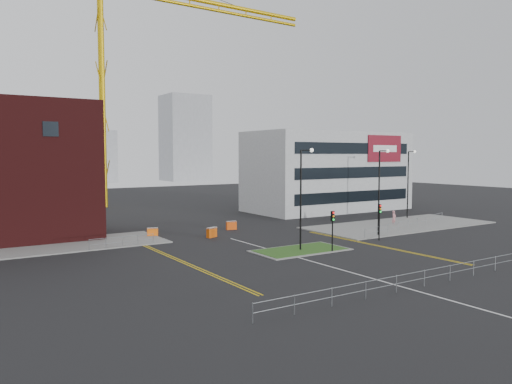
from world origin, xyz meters
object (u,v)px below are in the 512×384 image
at_px(traffic_light_island, 333,223).
at_px(pedestrian, 394,218).
at_px(streetlamp_island, 303,190).
at_px(tower_crane, 135,40).

height_order(traffic_light_island, pedestrian, traffic_light_island).
relative_size(streetlamp_island, traffic_light_island, 2.52).
bearing_deg(tower_crane, pedestrian, -66.10).
xyz_separation_m(tower_crane, streetlamp_island, (-1.42, -47.20, -22.25)).
distance_m(streetlamp_island, pedestrian, 20.99).
bearing_deg(traffic_light_island, tower_crane, 90.42).
distance_m(tower_crane, streetlamp_island, 52.20).
bearing_deg(traffic_light_island, streetlamp_island, 131.41).
height_order(tower_crane, streetlamp_island, tower_crane).
distance_m(traffic_light_island, pedestrian, 19.69).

